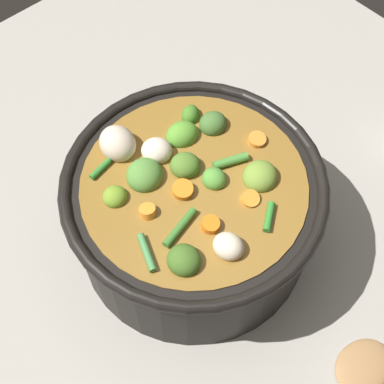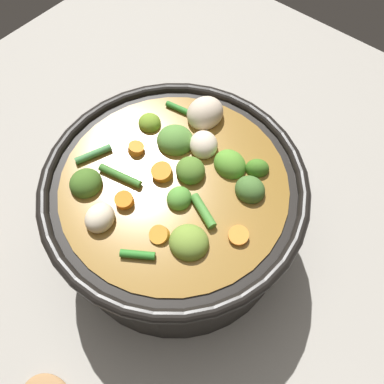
# 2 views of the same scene
# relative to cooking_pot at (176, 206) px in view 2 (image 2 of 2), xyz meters

# --- Properties ---
(ground_plane) EXTENTS (1.10, 1.10, 0.00)m
(ground_plane) POSITION_rel_cooking_pot_xyz_m (-0.00, 0.00, -0.08)
(ground_plane) COLOR #9E998E
(cooking_pot) EXTENTS (0.32, 0.32, 0.16)m
(cooking_pot) POSITION_rel_cooking_pot_xyz_m (0.00, 0.00, 0.00)
(cooking_pot) COLOR black
(cooking_pot) RESTS_ON ground_plane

